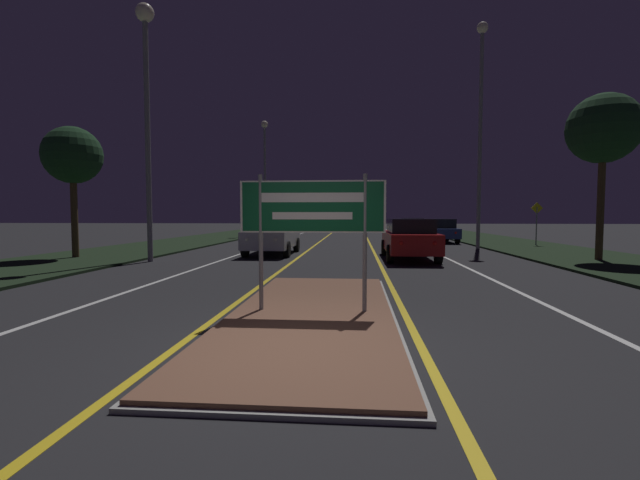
# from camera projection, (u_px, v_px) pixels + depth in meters

# --- Properties ---
(ground_plane) EXTENTS (160.00, 160.00, 0.00)m
(ground_plane) POSITION_uv_depth(u_px,v_px,m) (296.00, 353.00, 5.11)
(ground_plane) COLOR #232326
(median_island) EXTENTS (2.67, 7.16, 0.10)m
(median_island) POSITION_uv_depth(u_px,v_px,m) (312.00, 314.00, 6.99)
(median_island) COLOR #999993
(median_island) RESTS_ON ground_plane
(verge_left) EXTENTS (5.00, 100.00, 0.08)m
(verge_left) POSITION_uv_depth(u_px,v_px,m) (186.00, 242.00, 25.80)
(verge_left) COLOR black
(verge_left) RESTS_ON ground_plane
(verge_right) EXTENTS (5.00, 100.00, 0.08)m
(verge_right) POSITION_uv_depth(u_px,v_px,m) (511.00, 244.00, 24.22)
(verge_right) COLOR black
(verge_right) RESTS_ON ground_plane
(centre_line_yellow_left) EXTENTS (0.12, 70.00, 0.01)m
(centre_line_yellow_left) POSITION_uv_depth(u_px,v_px,m) (324.00, 239.00, 30.11)
(centre_line_yellow_left) COLOR gold
(centre_line_yellow_left) RESTS_ON ground_plane
(centre_line_yellow_right) EXTENTS (0.12, 70.00, 0.01)m
(centre_line_yellow_right) POSITION_uv_depth(u_px,v_px,m) (367.00, 239.00, 29.86)
(centre_line_yellow_right) COLOR gold
(centre_line_yellow_right) RESTS_ON ground_plane
(lane_line_white_left) EXTENTS (0.12, 70.00, 0.01)m
(lane_line_white_left) POSITION_uv_depth(u_px,v_px,m) (286.00, 238.00, 30.33)
(lane_line_white_left) COLOR silver
(lane_line_white_left) RESTS_ON ground_plane
(lane_line_white_right) EXTENTS (0.12, 70.00, 0.01)m
(lane_line_white_right) POSITION_uv_depth(u_px,v_px,m) (406.00, 239.00, 29.63)
(lane_line_white_right) COLOR silver
(lane_line_white_right) RESTS_ON ground_plane
(edge_line_white_left) EXTENTS (0.10, 70.00, 0.01)m
(edge_line_white_left) POSITION_uv_depth(u_px,v_px,m) (245.00, 238.00, 30.58)
(edge_line_white_left) COLOR silver
(edge_line_white_left) RESTS_ON ground_plane
(edge_line_white_right) EXTENTS (0.10, 70.00, 0.01)m
(edge_line_white_right) POSITION_uv_depth(u_px,v_px,m) (450.00, 239.00, 29.38)
(edge_line_white_right) COLOR silver
(edge_line_white_right) RESTS_ON ground_plane
(highway_sign) EXTENTS (2.36, 0.07, 2.21)m
(highway_sign) POSITION_uv_depth(u_px,v_px,m) (312.00, 213.00, 6.89)
(highway_sign) COLOR gray
(highway_sign) RESTS_ON median_island
(streetlight_left_near) EXTENTS (0.63, 0.63, 8.94)m
(streetlight_left_near) POSITION_uv_depth(u_px,v_px,m) (146.00, 81.00, 14.85)
(streetlight_left_near) COLOR gray
(streetlight_left_near) RESTS_ON ground_plane
(streetlight_left_far) EXTENTS (0.54, 0.54, 8.95)m
(streetlight_left_far) POSITION_uv_depth(u_px,v_px,m) (265.00, 161.00, 33.18)
(streetlight_left_far) COLOR gray
(streetlight_left_far) RESTS_ON ground_plane
(streetlight_right_near) EXTENTS (0.53, 0.53, 10.83)m
(streetlight_right_near) POSITION_uv_depth(u_px,v_px,m) (481.00, 107.00, 20.52)
(streetlight_right_near) COLOR gray
(streetlight_right_near) RESTS_ON ground_plane
(car_receding_0) EXTENTS (1.86, 4.78, 1.52)m
(car_receding_0) POSITION_uv_depth(u_px,v_px,m) (409.00, 238.00, 15.99)
(car_receding_0) COLOR maroon
(car_receding_0) RESTS_ON ground_plane
(car_receding_1) EXTENTS (1.95, 4.70, 1.43)m
(car_receding_1) POSITION_uv_depth(u_px,v_px,m) (438.00, 230.00, 26.28)
(car_receding_1) COLOR navy
(car_receding_1) RESTS_ON ground_plane
(car_receding_2) EXTENTS (2.03, 4.08, 1.40)m
(car_receding_2) POSITION_uv_depth(u_px,v_px,m) (412.00, 225.00, 37.65)
(car_receding_2) COLOR silver
(car_receding_2) RESTS_ON ground_plane
(car_approaching_0) EXTENTS (1.88, 4.39, 1.51)m
(car_approaching_0) POSITION_uv_depth(u_px,v_px,m) (273.00, 236.00, 18.10)
(car_approaching_0) COLOR #B7B7BC
(car_approaching_0) RESTS_ON ground_plane
(warning_sign) EXTENTS (0.60, 0.06, 2.25)m
(warning_sign) POSITION_uv_depth(u_px,v_px,m) (537.00, 219.00, 22.50)
(warning_sign) COLOR gray
(warning_sign) RESTS_ON verge_right
(roadside_palm_left) EXTENTS (2.10, 2.10, 4.85)m
(roadside_palm_left) POSITION_uv_depth(u_px,v_px,m) (72.00, 156.00, 15.82)
(roadside_palm_left) COLOR #4C3823
(roadside_palm_left) RESTS_ON verge_left
(roadside_palm_right) EXTENTS (2.41, 2.41, 5.80)m
(roadside_palm_right) POSITION_uv_depth(u_px,v_px,m) (603.00, 130.00, 14.87)
(roadside_palm_right) COLOR #4C3823
(roadside_palm_right) RESTS_ON verge_right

